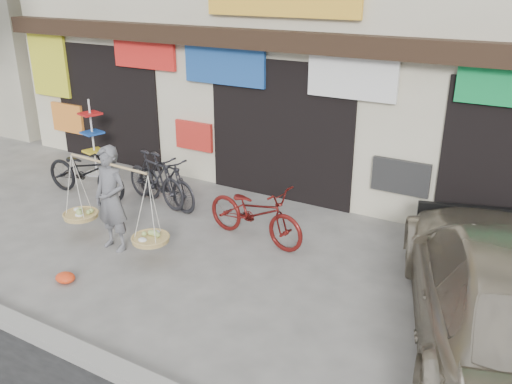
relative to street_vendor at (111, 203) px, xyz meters
The scene contains 11 objects.
ground 1.52m from the street_vendor, 10.47° to the right, with size 70.00×70.00×0.00m, color gray.
kerb 2.68m from the street_vendor, 60.29° to the right, with size 70.00×0.25×0.12m, color gray.
shophouse_block 6.84m from the street_vendor, 78.34° to the left, with size 14.00×6.32×7.00m.
street_vendor is the anchor object (origin of this frame).
bike_0 2.50m from the street_vendor, 146.38° to the left, with size 0.69×1.98×1.04m, color black.
bike_1 1.91m from the street_vendor, 109.55° to the left, with size 0.48×1.69×1.02m, color #242428.
bike_2 2.30m from the street_vendor, 37.50° to the left, with size 0.66×1.90×1.00m, color #57110F.
bike_3 1.84m from the street_vendor, 102.03° to the left, with size 0.48×1.69×1.02m, color #242428.
suv 5.75m from the street_vendor, ahead, with size 3.66×5.68×1.53m.
display_rack 3.78m from the street_vendor, 140.18° to the left, with size 0.49×0.49×1.68m.
red_bag 1.37m from the street_vendor, 84.12° to the right, with size 0.31×0.25×0.14m, color #EE3E16.
Camera 1 is at (4.65, -5.40, 4.14)m, focal length 38.00 mm.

